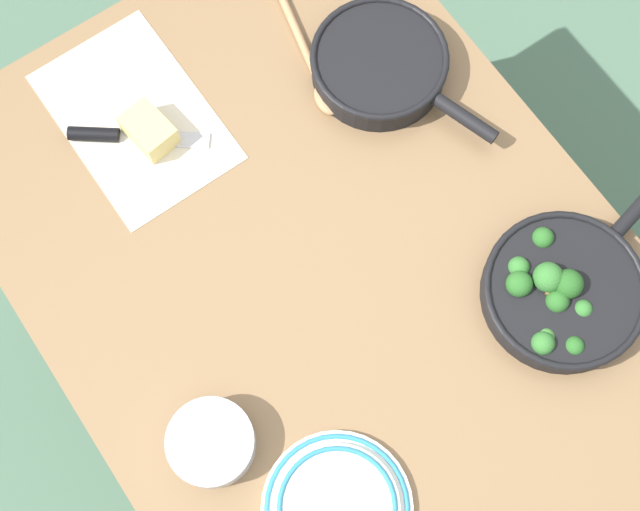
% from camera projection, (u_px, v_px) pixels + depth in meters
% --- Properties ---
extents(ground_plane, '(14.00, 14.00, 0.00)m').
position_uv_depth(ground_plane, '(320.00, 353.00, 2.18)').
color(ground_plane, '#51755B').
extents(dining_table_red, '(1.20, 0.89, 0.78)m').
position_uv_depth(dining_table_red, '(320.00, 275.00, 1.52)').
color(dining_table_red, olive).
rests_on(dining_table_red, ground_plane).
extents(skillet_broccoli, '(0.26, 0.40, 0.08)m').
position_uv_depth(skillet_broccoli, '(562.00, 289.00, 1.39)').
color(skillet_broccoli, black).
rests_on(skillet_broccoli, dining_table_red).
extents(skillet_eggs, '(0.35, 0.24, 0.06)m').
position_uv_depth(skillet_eggs, '(380.00, 65.00, 1.51)').
color(skillet_eggs, black).
rests_on(skillet_eggs, dining_table_red).
extents(wooden_spoon, '(0.39, 0.11, 0.02)m').
position_uv_depth(wooden_spoon, '(302.00, 42.00, 1.55)').
color(wooden_spoon, tan).
rests_on(wooden_spoon, dining_table_red).
extents(parchment_sheet, '(0.35, 0.23, 0.00)m').
position_uv_depth(parchment_sheet, '(135.00, 117.00, 1.51)').
color(parchment_sheet, silver).
rests_on(parchment_sheet, dining_table_red).
extents(grater_knife, '(0.16, 0.20, 0.02)m').
position_uv_depth(grater_knife, '(118.00, 136.00, 1.49)').
color(grater_knife, silver).
rests_on(grater_knife, dining_table_red).
extents(cheese_block, '(0.09, 0.07, 0.05)m').
position_uv_depth(cheese_block, '(149.00, 131.00, 1.48)').
color(cheese_block, '#EFD67A').
rests_on(cheese_block, dining_table_red).
extents(dinner_plate_stack, '(0.23, 0.23, 0.03)m').
position_uv_depth(dinner_plate_stack, '(337.00, 508.00, 1.31)').
color(dinner_plate_stack, silver).
rests_on(dinner_plate_stack, dining_table_red).
extents(prep_bowl_steel, '(0.13, 0.13, 0.05)m').
position_uv_depth(prep_bowl_steel, '(211.00, 443.00, 1.32)').
color(prep_bowl_steel, '#B7B7BC').
rests_on(prep_bowl_steel, dining_table_red).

